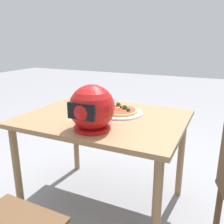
% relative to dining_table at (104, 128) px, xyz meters
% --- Properties ---
extents(ground_plane, '(14.00, 14.00, 0.00)m').
position_rel_dining_table_xyz_m(ground_plane, '(0.00, 0.00, -0.63)').
color(ground_plane, gray).
extents(dining_table, '(1.09, 0.85, 0.71)m').
position_rel_dining_table_xyz_m(dining_table, '(0.00, 0.00, 0.00)').
color(dining_table, olive).
rests_on(dining_table, ground).
extents(pizza_plate, '(0.33, 0.33, 0.01)m').
position_rel_dining_table_xyz_m(pizza_plate, '(-0.07, -0.10, 0.09)').
color(pizza_plate, white).
rests_on(pizza_plate, dining_table).
extents(pizza, '(0.26, 0.26, 0.05)m').
position_rel_dining_table_xyz_m(pizza, '(-0.07, -0.11, 0.11)').
color(pizza, tan).
rests_on(pizza, pizza_plate).
extents(motorcycle_helmet, '(0.27, 0.27, 0.27)m').
position_rel_dining_table_xyz_m(motorcycle_helmet, '(-0.05, 0.26, 0.21)').
color(motorcycle_helmet, '#B21414').
rests_on(motorcycle_helmet, dining_table).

